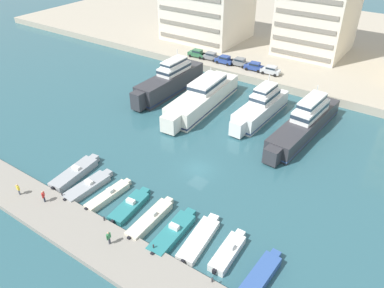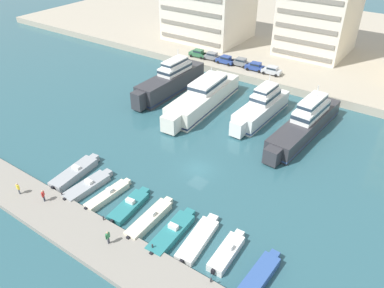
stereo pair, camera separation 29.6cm
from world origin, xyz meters
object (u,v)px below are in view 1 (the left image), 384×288
(yacht_charcoal_far_left, at_px, (170,81))
(yacht_white_mid_left, at_px, (261,107))
(car_green_far_left, at_px, (197,53))
(pedestrian_near_edge, at_px, (43,195))
(motorboat_white_mid_right, at_px, (199,239))
(car_silver_center_right, at_px, (271,70))
(motorboat_grey_left, at_px, (88,186))
(car_grey_center_left, at_px, (240,62))
(motorboat_teal_center_right, at_px, (173,232))
(car_blue_mid_left, at_px, (224,59))
(car_blue_center, at_px, (254,66))
(motorboat_cream_mid_left, at_px, (108,195))
(pedestrian_far_side, at_px, (109,237))
(motorboat_white_right, at_px, (228,252))
(motorboat_blue_far_right, at_px, (261,275))
(motorboat_teal_center_left, at_px, (130,206))
(pedestrian_mid_deck, at_px, (18,188))
(yacht_charcoal_center_left, at_px, (305,122))
(motorboat_grey_far_left, at_px, (75,173))
(car_grey_left, at_px, (211,56))
(motorboat_cream_center, at_px, (151,219))
(yacht_ivory_left, at_px, (203,97))

(yacht_charcoal_far_left, distance_m, yacht_white_mid_left, 19.49)
(car_green_far_left, relative_size, pedestrian_near_edge, 2.43)
(motorboat_white_mid_right, height_order, car_silver_center_right, car_silver_center_right)
(motorboat_grey_left, bearing_deg, car_grey_center_left, 93.04)
(motorboat_teal_center_right, relative_size, car_blue_mid_left, 2.03)
(car_grey_center_left, xyz_separation_m, car_blue_center, (3.81, -0.45, 0.00))
(car_blue_center, bearing_deg, motorboat_teal_center_right, -74.41)
(car_blue_mid_left, xyz_separation_m, car_blue_center, (7.28, 0.22, 0.00))
(motorboat_cream_mid_left, height_order, pedestrian_far_side, pedestrian_far_side)
(yacht_charcoal_far_left, bearing_deg, car_silver_center_right, 48.61)
(motorboat_white_right, height_order, motorboat_blue_far_right, motorboat_white_right)
(motorboat_cream_mid_left, distance_m, motorboat_blue_far_right, 21.81)
(motorboat_cream_mid_left, relative_size, pedestrian_near_edge, 4.34)
(motorboat_cream_mid_left, xyz_separation_m, motorboat_white_mid_right, (13.82, 0.54, -0.06))
(motorboat_teal_center_left, relative_size, pedestrian_mid_deck, 4.21)
(car_silver_center_right, distance_m, pedestrian_far_side, 52.39)
(car_grey_center_left, height_order, car_silver_center_right, same)
(motorboat_white_mid_right, bearing_deg, motorboat_white_right, 2.03)
(yacht_charcoal_center_left, bearing_deg, motorboat_blue_far_right, -77.50)
(car_grey_center_left, xyz_separation_m, pedestrian_mid_deck, (-3.32, -53.24, -0.90))
(motorboat_teal_center_right, xyz_separation_m, car_green_far_left, (-27.68, 46.44, 2.18))
(car_grey_center_left, height_order, pedestrian_mid_deck, car_grey_center_left)
(motorboat_cream_mid_left, bearing_deg, motorboat_blue_far_right, -0.12)
(motorboat_white_right, height_order, pedestrian_far_side, pedestrian_far_side)
(motorboat_grey_left, relative_size, car_blue_mid_left, 1.92)
(motorboat_grey_far_left, relative_size, car_grey_left, 2.08)
(car_grey_center_left, bearing_deg, motorboat_teal_center_right, -70.34)
(car_blue_mid_left, height_order, pedestrian_mid_deck, car_blue_mid_left)
(car_grey_left, xyz_separation_m, pedestrian_near_edge, (7.77, -51.83, -0.89))
(motorboat_white_mid_right, relative_size, car_blue_center, 1.92)
(car_green_far_left, distance_m, car_grey_left, 3.59)
(motorboat_blue_far_right, bearing_deg, yacht_white_mid_left, 115.97)
(motorboat_cream_mid_left, distance_m, pedestrian_near_edge, 7.96)
(motorboat_cream_center, distance_m, car_silver_center_right, 46.95)
(motorboat_white_mid_right, distance_m, car_blue_mid_left, 51.20)
(motorboat_blue_far_right, height_order, car_silver_center_right, car_silver_center_right)
(motorboat_grey_far_left, height_order, motorboat_white_right, motorboat_white_right)
(motorboat_cream_mid_left, xyz_separation_m, car_blue_mid_left, (-9.53, 46.05, 2.17))
(motorboat_cream_mid_left, distance_m, car_green_far_left, 49.09)
(pedestrian_mid_deck, bearing_deg, motorboat_grey_left, 47.16)
(yacht_white_mid_left, height_order, pedestrian_near_edge, yacht_white_mid_left)
(motorboat_grey_left, height_order, motorboat_white_right, motorboat_white_right)
(motorboat_cream_mid_left, bearing_deg, motorboat_white_right, 2.19)
(car_blue_center, bearing_deg, yacht_charcoal_center_left, -43.12)
(motorboat_grey_far_left, relative_size, car_grey_center_left, 2.10)
(motorboat_white_mid_right, distance_m, pedestrian_mid_deck, 24.29)
(yacht_white_mid_left, distance_m, pedestrian_mid_deck, 40.68)
(motorboat_white_mid_right, relative_size, pedestrian_far_side, 4.57)
(yacht_charcoal_center_left, xyz_separation_m, motorboat_cream_mid_left, (-15.15, -29.98, -1.67))
(yacht_ivory_left, relative_size, pedestrian_far_side, 12.92)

